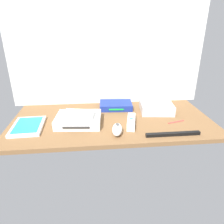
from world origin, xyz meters
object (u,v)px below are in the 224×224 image
(game_console, at_px, (79,120))
(mini_computer, at_px, (156,106))
(remote_wand, at_px, (131,122))
(remote_nunchuk, at_px, (117,129))
(sensor_bar, at_px, (173,134))
(network_router, at_px, (116,105))
(stylus_pen, at_px, (176,121))
(remote_classic_pad, at_px, (79,114))
(game_case, at_px, (28,126))

(game_console, height_order, mini_computer, mini_computer)
(remote_wand, distance_m, remote_nunchuk, 0.11)
(mini_computer, relative_size, sensor_bar, 0.79)
(game_console, xyz_separation_m, network_router, (0.20, 0.18, -0.00))
(network_router, height_order, stylus_pen, network_router)
(network_router, relative_size, remote_nunchuk, 1.77)
(mini_computer, distance_m, remote_classic_pad, 0.43)
(remote_wand, bearing_deg, stylus_pen, 13.65)
(remote_nunchuk, height_order, stylus_pen, remote_nunchuk)
(network_router, xyz_separation_m, sensor_bar, (0.21, -0.34, -0.01))
(game_case, xyz_separation_m, remote_nunchuk, (0.41, -0.10, 0.01))
(game_console, xyz_separation_m, game_case, (-0.23, -0.02, -0.01))
(stylus_pen, bearing_deg, game_console, 176.52)
(game_console, height_order, remote_classic_pad, remote_classic_pad)
(game_console, bearing_deg, mini_computer, 21.17)
(remote_wand, bearing_deg, sensor_bar, -24.58)
(remote_nunchuk, xyz_separation_m, stylus_pen, (0.30, 0.08, -0.02))
(remote_wand, bearing_deg, mini_computer, 55.08)
(game_console, xyz_separation_m, sensor_bar, (0.41, -0.16, -0.01))
(network_router, bearing_deg, remote_classic_pad, -132.93)
(mini_computer, height_order, remote_wand, mini_computer)
(game_case, distance_m, remote_wand, 0.49)
(game_case, bearing_deg, mini_computer, 9.76)
(mini_computer, distance_m, network_router, 0.23)
(game_console, distance_m, remote_nunchuk, 0.21)
(game_case, distance_m, stylus_pen, 0.71)
(mini_computer, distance_m, game_case, 0.67)
(remote_wand, xyz_separation_m, stylus_pen, (0.23, 0.00, -0.01))
(network_router, distance_m, remote_classic_pad, 0.28)
(game_case, xyz_separation_m, stylus_pen, (0.71, -0.01, -0.00))
(game_case, distance_m, sensor_bar, 0.66)
(game_console, relative_size, stylus_pen, 2.48)
(network_router, bearing_deg, mini_computer, -12.31)
(sensor_bar, xyz_separation_m, stylus_pen, (0.06, 0.13, -0.00))
(sensor_bar, bearing_deg, remote_nunchuk, 170.23)
(game_console, bearing_deg, sensor_bar, -15.53)
(network_router, xyz_separation_m, remote_classic_pad, (-0.20, -0.19, 0.04))
(mini_computer, bearing_deg, stylus_pen, -68.66)
(sensor_bar, bearing_deg, remote_classic_pad, 160.16)
(game_console, distance_m, network_router, 0.27)
(remote_classic_pad, bearing_deg, game_case, -165.62)
(remote_wand, xyz_separation_m, sensor_bar, (0.16, -0.12, -0.01))
(mini_computer, xyz_separation_m, game_case, (-0.65, -0.14, -0.02))
(game_case, xyz_separation_m, sensor_bar, (0.65, -0.14, -0.00))
(game_console, relative_size, mini_computer, 1.18)
(mini_computer, relative_size, remote_nunchuk, 1.78)
(stylus_pen, bearing_deg, sensor_bar, -117.16)
(remote_wand, relative_size, remote_nunchuk, 1.44)
(network_router, distance_m, sensor_bar, 0.40)
(stylus_pen, bearing_deg, game_case, 178.99)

